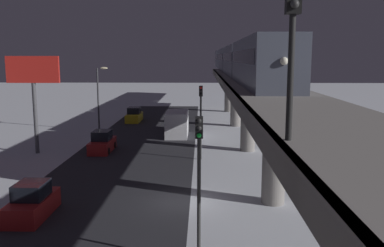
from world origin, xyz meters
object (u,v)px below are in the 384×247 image
(traffic_light_mid, at_px, (201,112))
(sedan_red, at_px, (102,143))
(subway_train, at_px, (233,59))
(box_truck, at_px, (178,123))
(sedan_red_2, at_px, (32,203))
(traffic_light_near, at_px, (199,169))
(commercial_billboard, at_px, (33,79))
(sedan_yellow_2, at_px, (134,116))
(rail_signal, at_px, (292,30))

(traffic_light_mid, bearing_deg, sedan_red, -17.42)
(subway_train, bearing_deg, box_truck, 59.85)
(box_truck, relative_size, traffic_light_mid, 1.16)
(sedan_red_2, bearing_deg, traffic_light_near, 151.37)
(sedan_red, height_order, sedan_red_2, same)
(commercial_billboard, bearing_deg, traffic_light_near, 126.52)
(sedan_red, height_order, box_truck, box_truck)
(sedan_red, relative_size, sedan_yellow_2, 0.93)
(sedan_red_2, xyz_separation_m, commercial_billboard, (5.85, -15.38, 6.03))
(sedan_red, bearing_deg, commercial_billboard, 8.68)
(box_truck, distance_m, traffic_light_mid, 12.39)
(subway_train, bearing_deg, traffic_light_near, 84.03)
(box_truck, height_order, traffic_light_near, traffic_light_near)
(rail_signal, distance_m, box_truck, 37.81)
(rail_signal, distance_m, sedan_yellow_2, 48.48)
(sedan_red, xyz_separation_m, traffic_light_near, (-9.30, 21.35, 3.41))
(traffic_light_near, height_order, commercial_billboard, commercial_billboard)
(sedan_red, relative_size, sedan_red_2, 1.06)
(sedan_red_2, height_order, sedan_yellow_2, same)
(box_truck, height_order, traffic_light_mid, traffic_light_mid)
(traffic_light_mid, xyz_separation_m, commercial_billboard, (15.15, -2.03, 2.63))
(traffic_light_mid, bearing_deg, rail_signal, 95.30)
(sedan_red, bearing_deg, box_truck, -126.76)
(sedan_red, distance_m, traffic_light_near, 23.54)
(sedan_red, bearing_deg, traffic_light_mid, 162.58)
(traffic_light_near, relative_size, traffic_light_mid, 1.00)
(sedan_red, distance_m, traffic_light_mid, 10.33)
(subway_train, bearing_deg, sedan_red_2, 69.83)
(sedan_yellow_2, distance_m, traffic_light_mid, 23.61)
(sedan_red_2, distance_m, commercial_billboard, 17.53)
(traffic_light_mid, bearing_deg, sedan_red_2, 55.16)
(sedan_red, xyz_separation_m, box_truck, (-6.60, -8.84, 0.56))
(sedan_red_2, bearing_deg, subway_train, -110.17)
(subway_train, height_order, sedan_red, subway_train)
(sedan_red_2, bearing_deg, sedan_red, -90.00)
(sedan_red, distance_m, box_truck, 11.04)
(subway_train, height_order, traffic_light_near, subway_train)
(rail_signal, height_order, sedan_yellow_2, rail_signal)
(sedan_yellow_2, height_order, traffic_light_mid, traffic_light_mid)
(subway_train, xyz_separation_m, rail_signal, (2.14, 48.89, 0.95))
(commercial_billboard, bearing_deg, traffic_light_mid, 172.39)
(subway_train, relative_size, traffic_light_mid, 11.57)
(box_truck, bearing_deg, traffic_light_near, 95.11)
(traffic_light_near, bearing_deg, traffic_light_mid, -90.00)
(sedan_red, height_order, traffic_light_near, traffic_light_near)
(rail_signal, bearing_deg, sedan_red_2, -44.69)
(rail_signal, bearing_deg, commercial_billboard, -56.99)
(subway_train, relative_size, commercial_billboard, 8.32)
(sedan_red_2, distance_m, box_truck, 25.97)
(subway_train, height_order, box_truck, subway_train)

